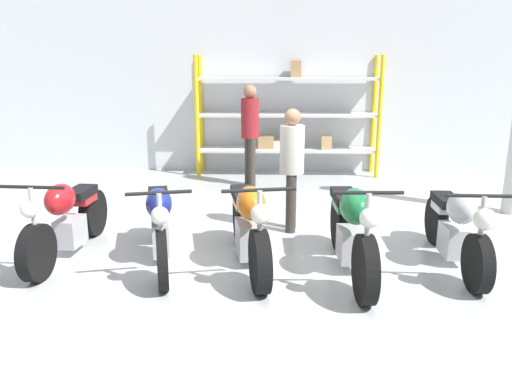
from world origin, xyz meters
The scene contains 10 objects.
ground_plane centered at (0.00, 0.00, 0.00)m, with size 30.00×30.00×0.00m, color #B2B7B7.
back_wall centered at (0.00, 4.95, 1.80)m, with size 30.00×0.08×3.60m.
shelving_rack centered at (0.51, 4.58, 1.15)m, with size 3.59×0.63×2.34m.
motorcycle_red centered at (-2.18, 0.09, 0.44)m, with size 0.67×2.03×1.00m.
motorcycle_blue centered at (-1.06, -0.07, 0.46)m, with size 0.77×2.05×1.00m.
motorcycle_orange centered at (-0.06, -0.14, 0.46)m, with size 0.74×2.03×1.04m.
motorcycle_green centered at (1.03, -0.32, 0.49)m, with size 0.64×2.07×1.07m.
motorcycle_silver centered at (2.22, -0.08, 0.44)m, with size 0.71×1.98×0.98m.
person_browsing centered at (0.45, 1.07, 0.95)m, with size 0.35×0.35×1.63m.
person_near_rack centered at (-0.20, 3.59, 1.08)m, with size 0.42×0.42×1.82m.
Camera 1 is at (0.17, -5.34, 2.19)m, focal length 35.00 mm.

